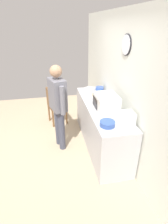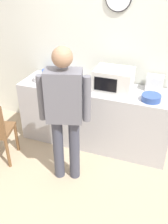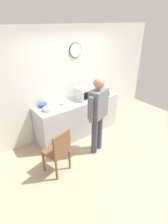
{
  "view_description": "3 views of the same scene",
  "coord_description": "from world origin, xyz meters",
  "px_view_note": "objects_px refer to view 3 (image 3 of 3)",
  "views": [
    {
      "loc": [
        3.02,
        0.26,
        2.37
      ],
      "look_at": [
        -0.13,
        0.89,
        0.75
      ],
      "focal_mm": 28.49,
      "sensor_mm": 36.0,
      "label": 1
    },
    {
      "loc": [
        0.94,
        -1.85,
        2.41
      ],
      "look_at": [
        -0.02,
        0.75,
        0.78
      ],
      "focal_mm": 40.5,
      "sensor_mm": 36.0,
      "label": 2
    },
    {
      "loc": [
        -2.33,
        -2.03,
        2.69
      ],
      "look_at": [
        -0.17,
        0.79,
        0.83
      ],
      "focal_mm": 28.54,
      "sensor_mm": 36.0,
      "label": 3
    }
  ],
  "objects_px": {
    "wooden_chair": "(58,150)",
    "person_standing": "(98,111)",
    "microwave": "(86,92)",
    "cereal_bowl": "(105,93)",
    "toaster": "(97,88)",
    "sandwich_plate": "(63,105)",
    "spoon_utensil": "(59,102)",
    "fork_utensil": "(75,103)",
    "mixing_bowl": "(43,105)",
    "salad_bowl": "(49,109)"
  },
  "relations": [
    {
      "from": "salad_bowl",
      "to": "spoon_utensil",
      "type": "xyz_separation_m",
      "value": [
        0.4,
        0.26,
        -0.03
      ]
    },
    {
      "from": "cereal_bowl",
      "to": "mixing_bowl",
      "type": "relative_size",
      "value": 1.23
    },
    {
      "from": "microwave",
      "to": "person_standing",
      "type": "distance_m",
      "value": 0.91
    },
    {
      "from": "sandwich_plate",
      "to": "fork_utensil",
      "type": "distance_m",
      "value": 0.31
    },
    {
      "from": "wooden_chair",
      "to": "person_standing",
      "type": "bearing_deg",
      "value": 3.61
    },
    {
      "from": "sandwich_plate",
      "to": "fork_utensil",
      "type": "height_order",
      "value": "sandwich_plate"
    },
    {
      "from": "cereal_bowl",
      "to": "person_standing",
      "type": "xyz_separation_m",
      "value": [
        -0.87,
        -0.7,
        0.04
      ]
    },
    {
      "from": "cereal_bowl",
      "to": "wooden_chair",
      "type": "height_order",
      "value": "cereal_bowl"
    },
    {
      "from": "fork_utensil",
      "to": "mixing_bowl",
      "type": "bearing_deg",
      "value": 156.51
    },
    {
      "from": "spoon_utensil",
      "to": "person_standing",
      "type": "relative_size",
      "value": 0.1
    },
    {
      "from": "microwave",
      "to": "salad_bowl",
      "type": "height_order",
      "value": "microwave"
    },
    {
      "from": "salad_bowl",
      "to": "mixing_bowl",
      "type": "height_order",
      "value": "mixing_bowl"
    },
    {
      "from": "toaster",
      "to": "wooden_chair",
      "type": "relative_size",
      "value": 0.23
    },
    {
      "from": "spoon_utensil",
      "to": "fork_utensil",
      "type": "bearing_deg",
      "value": -49.13
    },
    {
      "from": "salad_bowl",
      "to": "person_standing",
      "type": "relative_size",
      "value": 0.14
    },
    {
      "from": "salad_bowl",
      "to": "wooden_chair",
      "type": "relative_size",
      "value": 0.25
    },
    {
      "from": "microwave",
      "to": "mixing_bowl",
      "type": "bearing_deg",
      "value": 169.83
    },
    {
      "from": "sandwich_plate",
      "to": "wooden_chair",
      "type": "xyz_separation_m",
      "value": [
        -0.65,
        -0.88,
        -0.42
      ]
    },
    {
      "from": "toaster",
      "to": "microwave",
      "type": "bearing_deg",
      "value": -159.58
    },
    {
      "from": "sandwich_plate",
      "to": "toaster",
      "type": "relative_size",
      "value": 1.19
    },
    {
      "from": "microwave",
      "to": "salad_bowl",
      "type": "distance_m",
      "value": 1.08
    },
    {
      "from": "mixing_bowl",
      "to": "wooden_chair",
      "type": "relative_size",
      "value": 0.21
    },
    {
      "from": "spoon_utensil",
      "to": "cereal_bowl",
      "type": "bearing_deg",
      "value": -15.99
    },
    {
      "from": "fork_utensil",
      "to": "sandwich_plate",
      "type": "bearing_deg",
      "value": 164.4
    },
    {
      "from": "spoon_utensil",
      "to": "person_standing",
      "type": "bearing_deg",
      "value": -72.87
    },
    {
      "from": "sandwich_plate",
      "to": "cereal_bowl",
      "type": "height_order",
      "value": "cereal_bowl"
    },
    {
      "from": "fork_utensil",
      "to": "microwave",
      "type": "bearing_deg",
      "value": 14.25
    },
    {
      "from": "mixing_bowl",
      "to": "toaster",
      "type": "distance_m",
      "value": 1.61
    },
    {
      "from": "salad_bowl",
      "to": "toaster",
      "type": "distance_m",
      "value": 1.61
    },
    {
      "from": "spoon_utensil",
      "to": "person_standing",
      "type": "xyz_separation_m",
      "value": [
        0.32,
        -1.04,
        0.08
      ]
    },
    {
      "from": "person_standing",
      "to": "wooden_chair",
      "type": "distance_m",
      "value": 1.12
    },
    {
      "from": "microwave",
      "to": "cereal_bowl",
      "type": "height_order",
      "value": "microwave"
    },
    {
      "from": "cereal_bowl",
      "to": "wooden_chair",
      "type": "relative_size",
      "value": 0.26
    },
    {
      "from": "fork_utensil",
      "to": "person_standing",
      "type": "distance_m",
      "value": 0.74
    },
    {
      "from": "microwave",
      "to": "toaster",
      "type": "relative_size",
      "value": 2.27
    },
    {
      "from": "toaster",
      "to": "spoon_utensil",
      "type": "relative_size",
      "value": 1.29
    },
    {
      "from": "cereal_bowl",
      "to": "wooden_chair",
      "type": "xyz_separation_m",
      "value": [
        -1.88,
        -0.76,
        -0.44
      ]
    },
    {
      "from": "person_standing",
      "to": "cereal_bowl",
      "type": "bearing_deg",
      "value": 38.73
    },
    {
      "from": "wooden_chair",
      "to": "salad_bowl",
      "type": "bearing_deg",
      "value": 71.53
    },
    {
      "from": "salad_bowl",
      "to": "person_standing",
      "type": "distance_m",
      "value": 1.07
    },
    {
      "from": "salad_bowl",
      "to": "person_standing",
      "type": "height_order",
      "value": "person_standing"
    },
    {
      "from": "microwave",
      "to": "mixing_bowl",
      "type": "height_order",
      "value": "microwave"
    },
    {
      "from": "mixing_bowl",
      "to": "person_standing",
      "type": "relative_size",
      "value": 0.12
    },
    {
      "from": "sandwich_plate",
      "to": "wooden_chair",
      "type": "relative_size",
      "value": 0.28
    },
    {
      "from": "cereal_bowl",
      "to": "microwave",
      "type": "bearing_deg",
      "value": 165.24
    },
    {
      "from": "sandwich_plate",
      "to": "spoon_utensil",
      "type": "height_order",
      "value": "sandwich_plate"
    },
    {
      "from": "fork_utensil",
      "to": "person_standing",
      "type": "xyz_separation_m",
      "value": [
        0.06,
        -0.74,
        0.08
      ]
    },
    {
      "from": "microwave",
      "to": "cereal_bowl",
      "type": "bearing_deg",
      "value": -14.76
    },
    {
      "from": "person_standing",
      "to": "sandwich_plate",
      "type": "bearing_deg",
      "value": 113.31
    },
    {
      "from": "sandwich_plate",
      "to": "wooden_chair",
      "type": "height_order",
      "value": "sandwich_plate"
    }
  ]
}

